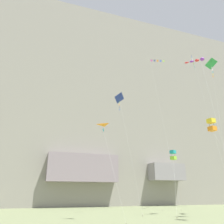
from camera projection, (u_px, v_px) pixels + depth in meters
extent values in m
cube|color=gray|center=(77.00, 107.00, 72.06)|extent=(180.00, 24.26, 57.74)
cube|color=gray|center=(83.00, 168.00, 53.41)|extent=(16.49, 3.96, 6.36)
cube|color=gray|center=(166.00, 172.00, 59.69)|extent=(9.11, 4.68, 4.28)
cube|color=yellow|center=(211.00, 121.00, 28.38)|extent=(0.90, 0.90, 0.55)
cube|color=orange|center=(212.00, 129.00, 28.04)|extent=(0.90, 0.90, 0.55)
cylinder|color=black|center=(214.00, 125.00, 28.32)|extent=(0.03, 0.03, 1.48)
cylinder|color=black|center=(209.00, 125.00, 28.10)|extent=(0.03, 0.03, 1.48)
ellipsoid|color=purple|center=(202.00, 59.00, 36.36)|extent=(0.89, 0.87, 0.59)
ellipsoid|color=red|center=(197.00, 60.00, 36.63)|extent=(0.82, 0.79, 0.49)
ellipsoid|color=purple|center=(192.00, 61.00, 36.90)|extent=(0.75, 0.71, 0.38)
ellipsoid|color=red|center=(187.00, 63.00, 37.17)|extent=(0.68, 0.63, 0.28)
cylinder|color=silver|center=(217.00, 123.00, 29.60)|extent=(2.92, 5.53, 23.08)
cube|color=teal|center=(173.00, 152.00, 36.38)|extent=(0.99, 0.99, 0.53)
cube|color=#8CCC33|center=(173.00, 158.00, 36.05)|extent=(0.99, 0.99, 0.53)
cylinder|color=black|center=(175.00, 155.00, 36.32)|extent=(0.03, 0.03, 1.42)
cylinder|color=black|center=(171.00, 155.00, 36.11)|extent=(0.03, 0.03, 1.42)
cylinder|color=silver|center=(175.00, 185.00, 32.42)|extent=(2.92, 3.99, 7.93)
cylinder|color=#4C3823|center=(177.00, 218.00, 28.85)|extent=(0.08, 0.08, 0.12)
cube|color=navy|center=(119.00, 98.00, 40.04)|extent=(2.12, 0.90, 2.16)
cylinder|color=black|center=(119.00, 98.00, 40.04)|extent=(0.52, 0.59, 1.72)
cube|color=#8CCC33|center=(119.00, 102.00, 39.76)|extent=(0.20, 0.21, 0.13)
cube|color=orange|center=(119.00, 105.00, 39.59)|extent=(0.23, 0.17, 0.13)
cube|color=navy|center=(120.00, 107.00, 39.45)|extent=(0.23, 0.18, 0.13)
cube|color=blue|center=(120.00, 110.00, 39.29)|extent=(0.25, 0.14, 0.13)
cylinder|color=silver|center=(130.00, 150.00, 35.74)|extent=(2.11, 3.14, 18.56)
cylinder|color=#4C3823|center=(143.00, 216.00, 31.51)|extent=(0.08, 0.08, 0.12)
cylinder|color=black|center=(157.00, 60.00, 53.26)|extent=(3.53, 0.89, 0.02)
cube|color=#CC3399|center=(151.00, 61.00, 53.07)|extent=(0.37, 0.12, 0.42)
cube|color=navy|center=(155.00, 61.00, 53.12)|extent=(0.38, 0.15, 0.42)
cube|color=orange|center=(158.00, 61.00, 53.18)|extent=(0.38, 0.15, 0.42)
cube|color=blue|center=(161.00, 61.00, 53.24)|extent=(0.37, 0.12, 0.42)
cube|color=#8CCC33|center=(164.00, 61.00, 53.29)|extent=(0.38, 0.14, 0.42)
cylinder|color=silver|center=(164.00, 126.00, 47.45)|extent=(3.56, 1.63, 32.47)
cylinder|color=#4C3823|center=(181.00, 210.00, 41.77)|extent=(0.08, 0.08, 0.12)
pyramid|color=orange|center=(104.00, 130.00, 29.75)|extent=(1.57, 1.44, 0.24)
cube|color=#38B2D1|center=(103.00, 130.00, 29.33)|extent=(0.24, 0.34, 0.41)
cylinder|color=silver|center=(113.00, 171.00, 26.28)|extent=(1.61, 3.35, 10.66)
cylinder|color=#4C3823|center=(126.00, 224.00, 23.21)|extent=(0.08, 0.08, 0.12)
cylinder|color=black|center=(193.00, 61.00, 50.65)|extent=(4.07, 4.12, 0.03)
cube|color=blue|center=(192.00, 57.00, 48.46)|extent=(0.39, 0.39, 0.57)
cube|color=white|center=(192.00, 59.00, 49.15)|extent=(0.41, 0.41, 0.57)
cube|color=#38B2D1|center=(193.00, 61.00, 49.85)|extent=(0.40, 0.40, 0.57)
cube|color=#8CCC33|center=(193.00, 62.00, 50.55)|extent=(0.40, 0.40, 0.57)
cube|color=#8CCC33|center=(194.00, 64.00, 51.24)|extent=(0.41, 0.42, 0.57)
cube|color=#38B2D1|center=(194.00, 66.00, 51.94)|extent=(0.41, 0.41, 0.57)
cube|color=teal|center=(195.00, 68.00, 52.63)|extent=(0.41, 0.41, 0.57)
cylinder|color=silver|center=(211.00, 123.00, 42.52)|extent=(2.89, 2.12, 30.76)
cube|color=green|center=(211.00, 64.00, 44.91)|extent=(1.89, 1.60, 2.35)
cylinder|color=black|center=(211.00, 64.00, 44.91)|extent=(0.31, 0.67, 1.89)
cube|color=white|center=(212.00, 68.00, 44.62)|extent=(0.26, 0.17, 0.14)
cube|color=white|center=(212.00, 70.00, 44.45)|extent=(0.29, 0.06, 0.14)
cube|color=#38B2D1|center=(213.00, 72.00, 44.28)|extent=(0.24, 0.20, 0.14)
cube|color=yellow|center=(213.00, 74.00, 44.09)|extent=(0.28, 0.12, 0.14)
cube|color=orange|center=(213.00, 76.00, 43.91)|extent=(0.28, 0.10, 0.14)
cylinder|color=silver|center=(221.00, 129.00, 39.27)|extent=(2.10, 1.56, 26.88)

